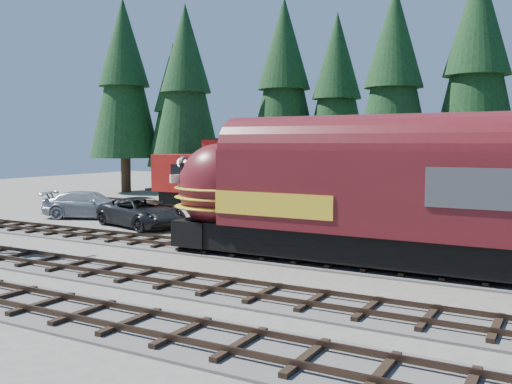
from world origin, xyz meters
The scene contains 8 objects.
ground centered at (0.00, 0.00, 0.00)m, with size 120.00×120.00×0.00m, color #6B665B.
track_spur centered at (-10.00, 18.00, 0.06)m, with size 32.00×3.20×0.33m.
depot centered at (0.00, 10.50, 2.96)m, with size 12.80×7.00×5.30m.
conifer_backdrop centered at (5.84, 24.66, 10.48)m, with size 81.27×21.45×17.51m.
locomotive centered at (1.74, 4.00, 2.75)m, with size 17.52×3.48×4.76m.
caboose centered at (-14.16, 18.00, 2.50)m, with size 9.65×2.80×5.02m.
pickup_truck_a centered at (-12.87, 8.26, 0.90)m, with size 2.98×6.45×1.79m, color black.
pickup_truck_b centered at (-18.64, 9.63, 0.91)m, with size 2.56×6.29×1.83m, color #AAACB2.
Camera 1 is at (10.11, -18.34, 5.15)m, focal length 40.00 mm.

